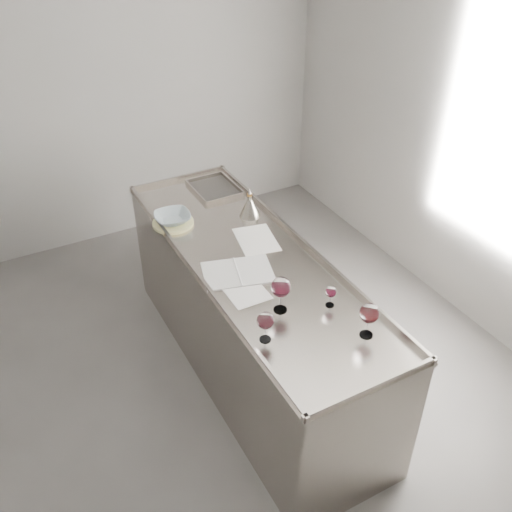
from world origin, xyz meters
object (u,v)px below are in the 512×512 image
wine_glass_small (331,292)px  notebook (238,272)px  wine_glass_left (265,321)px  counter (252,317)px  wine_glass_middle (281,288)px  ceramic_bowl (173,218)px  wine_glass_right (369,314)px  wine_funnel (250,208)px

wine_glass_small → notebook: size_ratio=0.27×
wine_glass_left → wine_glass_small: wine_glass_left is taller
counter → wine_glass_middle: size_ratio=11.40×
wine_glass_small → notebook: (-0.31, 0.50, -0.08)m
wine_glass_left → ceramic_bowl: bearing=90.0°
wine_glass_middle → ceramic_bowl: bearing=99.5°
wine_glass_middle → wine_glass_right: size_ratio=1.07×
counter → ceramic_bowl: (-0.28, 0.60, 0.52)m
counter → wine_glass_right: (0.20, -0.88, 0.61)m
wine_glass_middle → wine_funnel: size_ratio=0.99×
wine_glass_middle → wine_glass_right: (0.29, -0.38, -0.01)m
wine_glass_small → wine_glass_left: bearing=-170.9°
wine_glass_small → ceramic_bowl: (-0.44, 1.20, -0.04)m
wine_glass_middle → notebook: size_ratio=0.45×
counter → ceramic_bowl: bearing=114.5°
wine_glass_middle → wine_glass_small: (0.26, -0.09, -0.06)m
counter → wine_glass_left: bearing=-112.5°
wine_glass_small → counter: bearing=105.8°
wine_glass_left → wine_funnel: wine_funnel is taller
wine_glass_middle → wine_funnel: bearing=71.6°
notebook → counter: bearing=49.0°
ceramic_bowl → wine_glass_middle: bearing=-80.5°
wine_glass_left → wine_funnel: 1.23m
counter → wine_glass_right: 1.09m
wine_glass_middle → wine_glass_left: bearing=-138.1°
ceramic_bowl → wine_funnel: wine_funnel is taller
counter → notebook: counter is taller
wine_glass_middle → notebook: bearing=97.3°
wine_glass_left → notebook: size_ratio=0.37×
wine_glass_small → notebook: bearing=121.8°
wine_glass_right → wine_glass_small: size_ratio=1.59×
notebook → ceramic_bowl: 0.71m
wine_glass_left → wine_glass_right: (0.47, -0.22, 0.02)m
notebook → wine_glass_left: bearing=-87.2°
notebook → ceramic_bowl: bearing=116.6°
counter → wine_glass_left: size_ratio=13.92×
ceramic_bowl → wine_funnel: size_ratio=1.11×
wine_funnel → wine_glass_left: bearing=-114.1°
counter → wine_funnel: (0.23, 0.46, 0.53)m
wine_glass_middle → ceramic_bowl: wine_glass_middle is taller
wine_glass_left → wine_funnel: (0.50, 1.12, -0.06)m
wine_glass_middle → ceramic_bowl: size_ratio=0.90×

